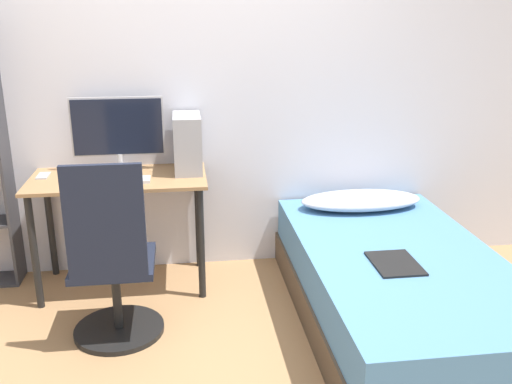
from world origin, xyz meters
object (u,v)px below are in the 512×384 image
office_chair (113,273)px  pc_tower (187,143)px  keyboard (116,181)px  bed (398,290)px  monitor (118,130)px

office_chair → pc_tower: (0.43, 0.75, 0.53)m
office_chair → keyboard: (-0.01, 0.54, 0.36)m
bed → pc_tower: bearing=144.8°
bed → pc_tower: 1.58m
office_chair → monitor: 1.03m
office_chair → monitor: size_ratio=1.77×
keyboard → pc_tower: bearing=24.7°
bed → pc_tower: (-1.16, 0.82, 0.71)m
office_chair → bed: size_ratio=0.52×
bed → monitor: monitor is taller
monitor → pc_tower: size_ratio=1.61×
monitor → pc_tower: (0.44, -0.08, -0.08)m
keyboard → office_chair: bearing=-88.9°
keyboard → pc_tower: size_ratio=1.12×
office_chair → keyboard: 0.65m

